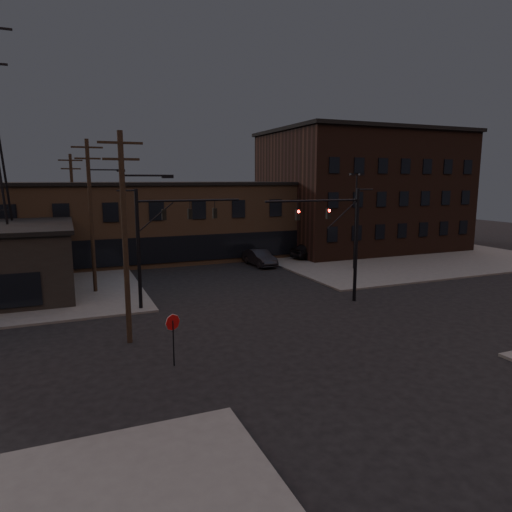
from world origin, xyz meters
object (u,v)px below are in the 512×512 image
Objects in this scene: parked_car_lot_b at (375,249)px; car_crossing at (260,258)px; stop_sign at (173,328)px; parked_car_lot_a at (311,250)px; traffic_signal_near at (343,233)px; traffic_signal_far at (158,234)px.

car_crossing reaches higher than parked_car_lot_b.
stop_sign is at bearing -125.02° from car_crossing.
stop_sign is 25.38m from car_crossing.
parked_car_lot_a is 7.91m from parked_car_lot_b.
traffic_signal_near is 1.60× the size of car_crossing.
traffic_signal_far is at bearing -139.64° from car_crossing.
parked_car_lot_a is 1.00× the size of car_crossing.
stop_sign is (-1.28, -9.99, -3.17)m from traffic_signal_far.
car_crossing is (0.14, 14.98, -4.11)m from traffic_signal_near.
stop_sign reaches higher than parked_car_lot_a.
stop_sign reaches higher than car_crossing.
traffic_signal_near is 21.69m from parked_car_lot_b.
stop_sign is 0.61× the size of parked_car_lot_b.
parked_car_lot_a is 6.79m from car_crossing.
traffic_signal_near is at bearing 118.23° from parked_car_lot_b.
traffic_signal_near is 3.23× the size of stop_sign.
parked_car_lot_a is at bearing 65.21° from parked_car_lot_b.
traffic_signal_far reaches higher than stop_sign.
parked_car_lot_b is (14.65, 15.44, -4.20)m from traffic_signal_near.
traffic_signal_far is 23.17m from parked_car_lot_a.
traffic_signal_far reaches higher than parked_car_lot_b.
car_crossing is (12.22, 11.48, -4.19)m from traffic_signal_far.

